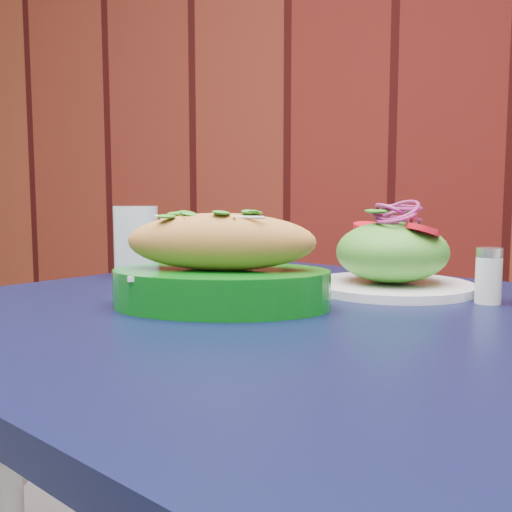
% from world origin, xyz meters
% --- Properties ---
extents(brick_wall, '(4.90, 0.04, 2.80)m').
position_xyz_m(brick_wall, '(0.00, 2.97, 1.40)').
color(brick_wall, '#50100F').
rests_on(brick_wall, ground).
extents(cafe_table, '(1.05, 1.05, 0.75)m').
position_xyz_m(cafe_table, '(0.36, 1.51, 0.66)').
color(cafe_table, black).
rests_on(cafe_table, ground).
extents(banh_mi_basket, '(0.30, 0.23, 0.13)m').
position_xyz_m(banh_mi_basket, '(0.31, 1.47, 0.80)').
color(banh_mi_basket, '#096812').
rests_on(banh_mi_basket, cafe_table).
extents(salad_plate, '(0.24, 0.24, 0.13)m').
position_xyz_m(salad_plate, '(0.50, 1.67, 0.80)').
color(salad_plate, white).
rests_on(salad_plate, cafe_table).
extents(water_glass, '(0.07, 0.07, 0.12)m').
position_xyz_m(water_glass, '(0.07, 1.68, 0.81)').
color(water_glass, silver).
rests_on(water_glass, cafe_table).
extents(salt_shaker, '(0.03, 0.03, 0.07)m').
position_xyz_m(salt_shaker, '(0.63, 1.60, 0.79)').
color(salt_shaker, white).
rests_on(salt_shaker, cafe_table).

